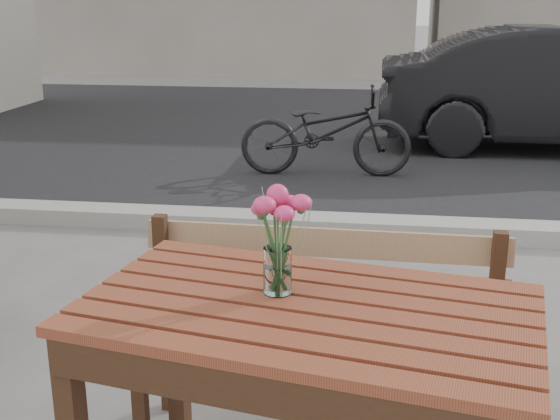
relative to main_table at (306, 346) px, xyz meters
name	(u,v)px	position (x,y,z in m)	size (l,w,h in m)	color
street	(343,163)	(-0.14, 4.95, -0.62)	(30.00, 8.12, 0.12)	black
main_table	(306,346)	(0.00, 0.00, 0.00)	(1.37, 0.95, 0.77)	brown
main_bench	(321,311)	(0.00, 0.53, -0.14)	(1.35, 0.42, 0.83)	#A17253
main_vase	(278,227)	(-0.09, 0.07, 0.33)	(0.18, 0.18, 0.32)	white
bicycle	(326,131)	(-0.28, 4.56, -0.24)	(0.54, 1.56, 0.82)	black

